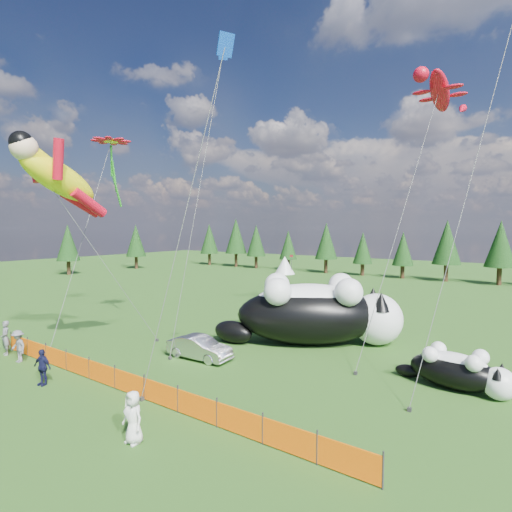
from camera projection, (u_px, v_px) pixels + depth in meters
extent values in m
plane|color=#0B3309|center=(180.00, 374.00, 19.76)|extent=(160.00, 160.00, 0.00)
cylinder|color=#262626|center=(11.00, 341.00, 23.59)|extent=(0.06, 0.06, 1.10)
cylinder|color=#262626|center=(28.00, 346.00, 22.44)|extent=(0.06, 0.06, 1.10)
cylinder|color=#262626|center=(46.00, 353.00, 21.29)|extent=(0.06, 0.06, 1.10)
cylinder|color=#262626|center=(66.00, 360.00, 20.14)|extent=(0.06, 0.06, 1.10)
cylinder|color=#262626|center=(89.00, 368.00, 18.99)|extent=(0.06, 0.06, 1.10)
cylinder|color=#262626|center=(115.00, 377.00, 17.85)|extent=(0.06, 0.06, 1.10)
cylinder|color=#262626|center=(144.00, 387.00, 16.70)|extent=(0.06, 0.06, 1.10)
cylinder|color=#262626|center=(178.00, 399.00, 15.55)|extent=(0.06, 0.06, 1.10)
cylinder|color=#262626|center=(217.00, 412.00, 14.40)|extent=(0.06, 0.06, 1.10)
cylinder|color=#262626|center=(263.00, 428.00, 13.25)|extent=(0.06, 0.06, 1.10)
cylinder|color=#262626|center=(317.00, 447.00, 12.11)|extent=(0.06, 0.06, 1.10)
cylinder|color=#262626|center=(383.00, 470.00, 10.96)|extent=(0.06, 0.06, 1.10)
cube|color=#FF5F05|center=(19.00, 344.00, 23.02)|extent=(2.00, 0.04, 0.90)
cube|color=#FF5F05|center=(37.00, 350.00, 21.87)|extent=(2.00, 0.04, 0.90)
cube|color=#FF5F05|center=(56.00, 357.00, 20.72)|extent=(2.00, 0.04, 0.90)
cube|color=#FF5F05|center=(77.00, 365.00, 19.57)|extent=(2.00, 0.04, 0.90)
cube|color=#FF5F05|center=(102.00, 373.00, 18.42)|extent=(2.00, 0.04, 0.90)
cube|color=#FF5F05|center=(129.00, 383.00, 17.28)|extent=(2.00, 0.04, 0.90)
cube|color=#FF5F05|center=(161.00, 394.00, 16.13)|extent=(2.00, 0.04, 0.90)
cube|color=#FF5F05|center=(197.00, 407.00, 14.98)|extent=(2.00, 0.04, 0.90)
cube|color=#FF5F05|center=(239.00, 422.00, 13.83)|extent=(2.00, 0.04, 0.90)
cube|color=#FF5F05|center=(289.00, 439.00, 12.68)|extent=(2.00, 0.04, 0.90)
cube|color=#FF5F05|center=(348.00, 460.00, 11.54)|extent=(2.00, 0.04, 0.90)
ellipsoid|color=black|center=(309.00, 315.00, 24.80)|extent=(9.74, 8.32, 3.56)
ellipsoid|color=white|center=(309.00, 301.00, 24.74)|extent=(7.26, 6.14, 2.18)
sphere|color=white|center=(376.00, 319.00, 24.65)|extent=(3.17, 3.17, 3.17)
sphere|color=#F65F8B|center=(398.00, 319.00, 24.59)|extent=(0.44, 0.44, 0.44)
ellipsoid|color=black|center=(233.00, 332.00, 25.06)|extent=(3.08, 2.67, 1.39)
cone|color=black|center=(381.00, 302.00, 23.61)|extent=(1.11, 1.11, 1.11)
cone|color=black|center=(373.00, 296.00, 25.51)|extent=(1.11, 1.11, 1.11)
sphere|color=white|center=(341.00, 286.00, 25.88)|extent=(1.66, 1.66, 1.66)
sphere|color=white|center=(349.00, 292.00, 23.31)|extent=(1.66, 1.66, 1.66)
sphere|color=white|center=(277.00, 285.00, 26.04)|extent=(1.66, 1.66, 1.66)
sphere|color=white|center=(278.00, 292.00, 23.48)|extent=(1.66, 1.66, 1.66)
ellipsoid|color=black|center=(454.00, 371.00, 17.93)|extent=(4.03, 2.25, 1.53)
ellipsoid|color=white|center=(454.00, 363.00, 17.90)|extent=(3.04, 1.63, 0.94)
sphere|color=white|center=(499.00, 384.00, 16.73)|extent=(1.36, 1.36, 1.36)
ellipsoid|color=black|center=(408.00, 371.00, 19.33)|extent=(1.26, 0.74, 0.60)
cone|color=black|center=(498.00, 374.00, 16.39)|extent=(0.48, 0.48, 0.48)
cone|color=black|center=(502.00, 368.00, 16.99)|extent=(0.48, 0.48, 0.48)
sphere|color=white|center=(481.00, 357.00, 17.66)|extent=(0.72, 0.72, 0.72)
sphere|color=white|center=(474.00, 363.00, 16.84)|extent=(0.72, 0.72, 0.72)
sphere|color=white|center=(438.00, 349.00, 18.86)|extent=(0.72, 0.72, 0.72)
sphere|color=white|center=(430.00, 354.00, 18.04)|extent=(0.72, 0.72, 0.72)
imported|color=#BCBCC1|center=(200.00, 348.00, 21.97)|extent=(3.89, 1.56, 1.26)
imported|color=slate|center=(5.00, 338.00, 22.63)|extent=(0.78, 0.58, 1.95)
imported|color=#131536|center=(42.00, 367.00, 18.28)|extent=(1.07, 0.71, 1.67)
imported|color=slate|center=(18.00, 346.00, 21.40)|extent=(1.15, 0.63, 1.74)
imported|color=white|center=(133.00, 417.00, 13.33)|extent=(0.88, 0.58, 1.77)
cylinder|color=#595959|center=(113.00, 267.00, 23.09)|extent=(0.03, 0.03, 11.17)
cube|color=#262626|center=(157.00, 340.00, 25.41)|extent=(0.15, 0.15, 0.16)
cylinder|color=#595959|center=(403.00, 215.00, 22.17)|extent=(0.03, 0.03, 17.93)
cube|color=#262626|center=(356.00, 373.00, 19.62)|extent=(0.15, 0.15, 0.16)
cylinder|color=#595959|center=(83.00, 237.00, 24.20)|extent=(0.03, 0.03, 14.73)
cube|color=#262626|center=(47.00, 362.00, 21.25)|extent=(0.15, 0.15, 0.16)
cube|color=#1C8117|center=(112.00, 176.00, 27.33)|extent=(0.19, 0.19, 4.20)
cylinder|color=#595959|center=(198.00, 194.00, 23.57)|extent=(0.03, 0.03, 18.89)
cube|color=#262626|center=(170.00, 358.00, 21.90)|extent=(0.15, 0.15, 0.16)
cylinder|color=#595959|center=(485.00, 125.00, 17.24)|extent=(0.03, 0.03, 24.78)
cube|color=#262626|center=(409.00, 409.00, 15.68)|extent=(0.15, 0.15, 0.16)
cylinder|color=#595959|center=(181.00, 233.00, 15.60)|extent=(0.03, 0.03, 14.27)
cube|color=#262626|center=(142.00, 399.00, 16.65)|extent=(0.15, 0.15, 0.16)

